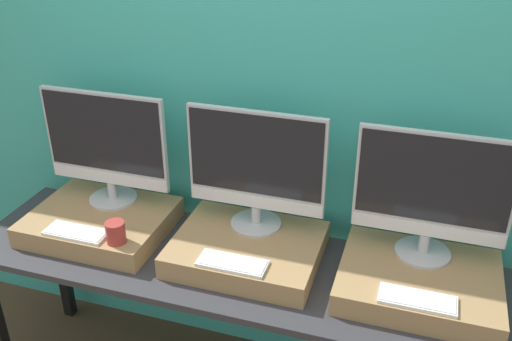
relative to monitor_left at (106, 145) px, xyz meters
name	(u,v)px	position (x,y,z in m)	size (l,w,h in m)	color
wall_back	(271,112)	(0.69, 0.21, 0.16)	(8.00, 0.04, 2.60)	teal
workbench	(244,278)	(0.69, -0.17, -0.44)	(2.37, 0.62, 0.77)	#2D2D33
wooden_riser_left	(101,222)	(0.00, -0.12, -0.33)	(0.60, 0.48, 0.09)	#99754C
monitor_left	(106,145)	(0.00, 0.00, 0.00)	(0.58, 0.22, 0.52)	#B2B2B7
keyboard_left	(76,232)	(0.00, -0.30, -0.27)	(0.27, 0.11, 0.01)	silver
mug	(116,232)	(0.19, -0.30, -0.23)	(0.08, 0.08, 0.09)	#9E332D
wooden_riser_center	(247,249)	(0.69, -0.12, -0.33)	(0.60, 0.48, 0.09)	#99754C
monitor_center	(256,167)	(0.69, 0.00, 0.00)	(0.58, 0.22, 0.52)	#B2B2B7
keyboard_center	(232,263)	(0.69, -0.30, -0.27)	(0.27, 0.11, 0.01)	silver
wooden_riser_right	(419,281)	(1.38, -0.12, -0.33)	(0.60, 0.48, 0.09)	#99754C
monitor_right	(432,192)	(1.38, 0.00, 0.00)	(0.58, 0.22, 0.52)	#B2B2B7
keyboard_right	(417,299)	(1.38, -0.30, -0.27)	(0.27, 0.11, 0.01)	silver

